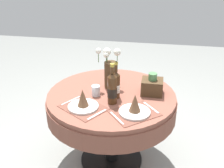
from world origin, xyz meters
TOP-DOWN VIEW (x-y plane):
  - ground at (0.00, 0.00)m, footprint 8.00×8.00m
  - dining_table at (0.00, 0.00)m, footprint 1.14×1.14m
  - place_setting_left at (-0.17, -0.27)m, footprint 0.43×0.40m
  - place_setting_right at (0.23, -0.28)m, footprint 0.43×0.42m
  - flower_vase at (-0.04, 0.13)m, footprint 0.21×0.13m
  - wine_bottle_left at (0.05, -0.06)m, footprint 0.07×0.07m
  - wine_bottle_centre at (0.04, -0.16)m, footprint 0.08×0.08m
  - tumbler_near_left at (-0.13, -0.05)m, footprint 0.07×0.07m
  - woven_basket_side_right at (0.34, 0.07)m, footprint 0.18×0.16m

SIDE VIEW (x-z plane):
  - ground at x=0.00m, z-range 0.00..0.00m
  - dining_table at x=0.00m, z-range 0.24..0.98m
  - tumbler_near_left at x=-0.13m, z-range 0.74..0.83m
  - place_setting_left at x=-0.17m, z-range 0.71..0.87m
  - place_setting_right at x=0.23m, z-range 0.71..0.87m
  - woven_basket_side_right at x=0.34m, z-range 0.72..0.91m
  - wine_bottle_left at x=0.05m, z-range 0.70..1.02m
  - wine_bottle_centre at x=0.04m, z-range 0.70..1.04m
  - flower_vase at x=-0.04m, z-range 0.72..1.09m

